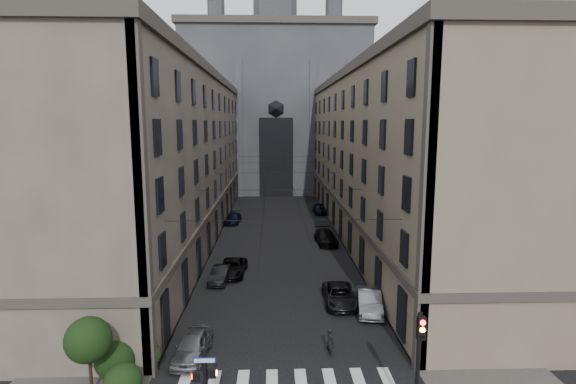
{
  "coord_description": "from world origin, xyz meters",
  "views": [
    {
      "loc": [
        -0.66,
        -15.87,
        13.22
      ],
      "look_at": [
        0.26,
        10.81,
        9.06
      ],
      "focal_mm": 28.0,
      "sensor_mm": 36.0,
      "label": 1
    }
  ],
  "objects": [
    {
      "name": "sidewalk_left",
      "position": [
        -10.5,
        36.0,
        0.07
      ],
      "size": [
        7.0,
        80.0,
        0.15
      ],
      "primitive_type": "cube",
      "color": "#383533",
      "rests_on": "ground"
    },
    {
      "name": "car_left_far",
      "position": [
        -5.91,
        42.37,
        0.65
      ],
      "size": [
        2.21,
        4.63,
        1.3
      ],
      "primitive_type": "imported",
      "rotation": [
        0.0,
        0.0,
        -0.09
      ],
      "color": "black",
      "rests_on": "ground"
    },
    {
      "name": "car_right_near",
      "position": [
        6.1,
        13.89,
        0.76
      ],
      "size": [
        2.24,
        4.8,
        1.52
      ],
      "primitive_type": "imported",
      "rotation": [
        0.0,
        0.0,
        -0.14
      ],
      "color": "gray",
      "rests_on": "ground"
    },
    {
      "name": "gothic_tower",
      "position": [
        0.0,
        74.96,
        17.8
      ],
      "size": [
        35.0,
        23.0,
        58.0
      ],
      "color": "#2D2D33",
      "rests_on": "ground"
    },
    {
      "name": "shrub_cluster",
      "position": [
        -8.72,
        5.01,
        1.8
      ],
      "size": [
        3.9,
        4.4,
        3.9
      ],
      "color": "black",
      "rests_on": "sidewalk_left"
    },
    {
      "name": "car_left_near",
      "position": [
        -5.25,
        8.0,
        0.72
      ],
      "size": [
        2.07,
        4.36,
        1.44
      ],
      "primitive_type": "imported",
      "rotation": [
        0.0,
        0.0,
        -0.09
      ],
      "color": "slate",
      "rests_on": "ground"
    },
    {
      "name": "traffic_light_right",
      "position": [
        5.6,
        1.92,
        3.29
      ],
      "size": [
        0.34,
        0.5,
        5.2
      ],
      "color": "black",
      "rests_on": "ground"
    },
    {
      "name": "car_right_midnear",
      "position": [
        4.2,
        15.27,
        0.67
      ],
      "size": [
        2.31,
        4.87,
        1.34
      ],
      "primitive_type": "imported",
      "rotation": [
        0.0,
        0.0,
        -0.02
      ],
      "color": "black",
      "rests_on": "ground"
    },
    {
      "name": "car_left_midnear",
      "position": [
        -5.05,
        20.23,
        0.65
      ],
      "size": [
        1.81,
        4.07,
        1.3
      ],
      "primitive_type": "imported",
      "rotation": [
        0.0,
        0.0,
        -0.11
      ],
      "color": "black",
      "rests_on": "ground"
    },
    {
      "name": "building_left",
      "position": [
        -13.44,
        36.0,
        9.34
      ],
      "size": [
        13.6,
        60.6,
        18.85
      ],
      "color": "#50463D",
      "rests_on": "ground"
    },
    {
      "name": "car_right_midfar",
      "position": [
        5.16,
        31.84,
        0.74
      ],
      "size": [
        2.39,
        5.2,
        1.47
      ],
      "primitive_type": "imported",
      "rotation": [
        0.0,
        0.0,
        0.07
      ],
      "color": "black",
      "rests_on": "ground"
    },
    {
      "name": "tram_wires",
      "position": [
        0.0,
        35.63,
        7.25
      ],
      "size": [
        14.0,
        60.0,
        0.43
      ],
      "color": "black",
      "rests_on": "ground"
    },
    {
      "name": "building_right",
      "position": [
        13.44,
        36.0,
        9.34
      ],
      "size": [
        13.6,
        60.6,
        18.85
      ],
      "color": "brown",
      "rests_on": "ground"
    },
    {
      "name": "pedestrian",
      "position": [
        2.58,
        8.0,
        0.84
      ],
      "size": [
        0.61,
        0.72,
        1.68
      ],
      "primitive_type": "imported",
      "rotation": [
        0.0,
        0.0,
        1.98
      ],
      "color": "black",
      "rests_on": "ground"
    },
    {
      "name": "sidewalk_right",
      "position": [
        10.5,
        36.0,
        0.07
      ],
      "size": [
        7.0,
        80.0,
        0.15
      ],
      "primitive_type": "cube",
      "color": "#383533",
      "rests_on": "ground"
    },
    {
      "name": "car_left_midfar",
      "position": [
        -4.2,
        21.93,
        0.66
      ],
      "size": [
        2.51,
        4.89,
        1.32
      ],
      "primitive_type": "imported",
      "rotation": [
        0.0,
        0.0,
        -0.07
      ],
      "color": "black",
      "rests_on": "ground"
    },
    {
      "name": "car_right_far",
      "position": [
        6.2,
        48.22,
        0.73
      ],
      "size": [
        1.87,
        4.32,
        1.45
      ],
      "primitive_type": "imported",
      "rotation": [
        0.0,
        0.0,
        0.04
      ],
      "color": "black",
      "rests_on": "ground"
    }
  ]
}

